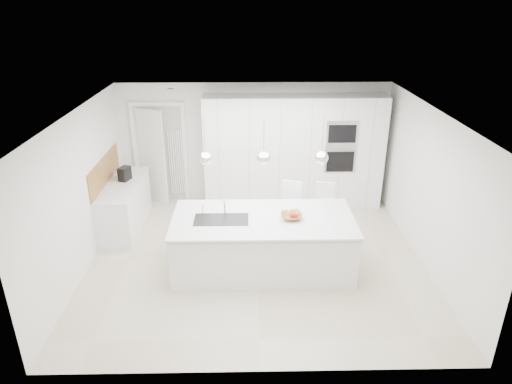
{
  "coord_description": "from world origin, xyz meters",
  "views": [
    {
      "loc": [
        -0.14,
        -6.59,
        4.11
      ],
      "look_at": [
        0.0,
        0.3,
        1.1
      ],
      "focal_mm": 32.0,
      "sensor_mm": 36.0,
      "label": 1
    }
  ],
  "objects_px": {
    "bar_stool_left": "(292,215)",
    "bar_stool_right": "(325,213)",
    "espresso_machine": "(125,174)",
    "fruit_bowl": "(291,216)",
    "island_base": "(263,246)"
  },
  "relations": [
    {
      "from": "fruit_bowl",
      "to": "bar_stool_right",
      "type": "distance_m",
      "value": 1.27
    },
    {
      "from": "fruit_bowl",
      "to": "bar_stool_left",
      "type": "xyz_separation_m",
      "value": [
        0.1,
        0.81,
        -0.37
      ]
    },
    {
      "from": "fruit_bowl",
      "to": "espresso_machine",
      "type": "distance_m",
      "value": 3.4
    },
    {
      "from": "fruit_bowl",
      "to": "espresso_machine",
      "type": "height_order",
      "value": "espresso_machine"
    },
    {
      "from": "espresso_machine",
      "to": "bar_stool_right",
      "type": "relative_size",
      "value": 0.25
    },
    {
      "from": "bar_stool_right",
      "to": "island_base",
      "type": "bearing_deg",
      "value": -129.25
    },
    {
      "from": "bar_stool_left",
      "to": "island_base",
      "type": "bearing_deg",
      "value": -102.02
    },
    {
      "from": "espresso_machine",
      "to": "bar_stool_left",
      "type": "relative_size",
      "value": 0.23
    },
    {
      "from": "fruit_bowl",
      "to": "bar_stool_left",
      "type": "height_order",
      "value": "bar_stool_left"
    },
    {
      "from": "bar_stool_right",
      "to": "fruit_bowl",
      "type": "bearing_deg",
      "value": -115.89
    },
    {
      "from": "bar_stool_left",
      "to": "bar_stool_right",
      "type": "xyz_separation_m",
      "value": [
        0.6,
        0.16,
        -0.04
      ]
    },
    {
      "from": "bar_stool_left",
      "to": "bar_stool_right",
      "type": "bearing_deg",
      "value": 35.86
    },
    {
      "from": "island_base",
      "to": "bar_stool_right",
      "type": "distance_m",
      "value": 1.5
    },
    {
      "from": "bar_stool_right",
      "to": "espresso_machine",
      "type": "bearing_deg",
      "value": 179.34
    },
    {
      "from": "bar_stool_right",
      "to": "bar_stool_left",
      "type": "bearing_deg",
      "value": -155.3
    }
  ]
}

